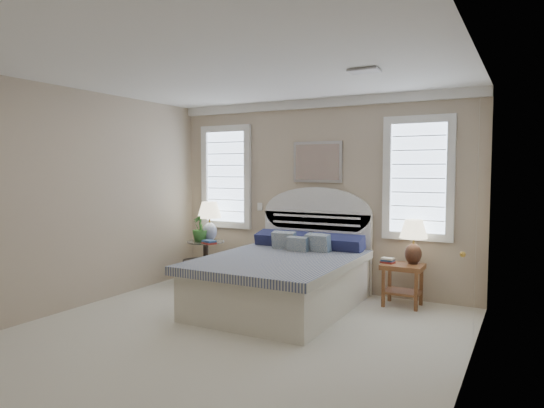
{
  "coord_description": "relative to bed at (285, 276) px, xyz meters",
  "views": [
    {
      "loc": [
        2.7,
        -3.89,
        1.7
      ],
      "look_at": [
        0.06,
        1.0,
        1.32
      ],
      "focal_mm": 32.0,
      "sensor_mm": 36.0,
      "label": 1
    }
  ],
  "objects": [
    {
      "name": "books_right",
      "position": [
        1.11,
        0.68,
        0.18
      ],
      "size": [
        0.18,
        0.15,
        0.07
      ],
      "rotation": [
        0.0,
        0.0,
        -0.18
      ],
      "color": "maroon",
      "rests_on": "nightstand_right"
    },
    {
      "name": "window_left",
      "position": [
        -1.55,
        1.02,
        1.21
      ],
      "size": [
        0.9,
        0.06,
        1.6
      ],
      "primitive_type": "cube",
      "color": "#C9E0FF",
      "rests_on": "wall_back"
    },
    {
      "name": "hvac_vent",
      "position": [
        1.2,
        -0.66,
        2.29
      ],
      "size": [
        0.3,
        0.2,
        0.02
      ],
      "primitive_type": "cube",
      "color": "#B2B2B2",
      "rests_on": "ceiling"
    },
    {
      "name": "closet_door",
      "position": [
        2.23,
        -0.26,
        0.81
      ],
      "size": [
        0.02,
        1.8,
        2.4
      ],
      "primitive_type": "cube",
      "color": "white",
      "rests_on": "floor"
    },
    {
      "name": "crown_molding",
      "position": [
        0.0,
        1.0,
        2.25
      ],
      "size": [
        4.5,
        0.08,
        0.12
      ],
      "primitive_type": "cube",
      "color": "white",
      "rests_on": "wall_back"
    },
    {
      "name": "painting",
      "position": [
        0.0,
        1.0,
        1.43
      ],
      "size": [
        0.74,
        0.04,
        0.58
      ],
      "primitive_type": "cube",
      "color": "silver",
      "rests_on": "wall_back"
    },
    {
      "name": "side_table_left",
      "position": [
        -1.65,
        0.59,
        0.0
      ],
      "size": [
        0.56,
        0.56,
        0.63
      ],
      "color": "black",
      "rests_on": "floor"
    },
    {
      "name": "window_right",
      "position": [
        1.4,
        1.02,
        1.21
      ],
      "size": [
        0.9,
        0.06,
        1.6
      ],
      "primitive_type": "cube",
      "color": "#C9E0FF",
      "rests_on": "wall_back"
    },
    {
      "name": "switch_plate",
      "position": [
        -0.95,
        1.03,
        0.76
      ],
      "size": [
        0.08,
        0.01,
        0.12
      ],
      "primitive_type": "cube",
      "color": "white",
      "rests_on": "wall_back"
    },
    {
      "name": "nightstand_right",
      "position": [
        1.3,
        0.69,
        0.0
      ],
      "size": [
        0.5,
        0.4,
        0.53
      ],
      "color": "brown",
      "rests_on": "floor"
    },
    {
      "name": "wall_right",
      "position": [
        2.25,
        -1.46,
        0.96
      ],
      "size": [
        0.02,
        5.0,
        2.7
      ],
      "primitive_type": "cube",
      "color": "#BBA78C",
      "rests_on": "floor"
    },
    {
      "name": "lamp_right",
      "position": [
        1.4,
        0.79,
        0.49
      ],
      "size": [
        0.36,
        0.36,
        0.56
      ],
      "rotation": [
        0.0,
        0.0,
        -0.05
      ],
      "color": "black",
      "rests_on": "nightstand_right"
    },
    {
      "name": "lamp_left",
      "position": [
        -1.64,
        0.68,
        0.61
      ],
      "size": [
        0.4,
        0.4,
        0.6
      ],
      "rotation": [
        0.0,
        0.0,
        -0.1
      ],
      "color": "silver",
      "rests_on": "side_table_left"
    },
    {
      "name": "wall_left",
      "position": [
        -2.25,
        -1.46,
        0.96
      ],
      "size": [
        0.02,
        5.0,
        2.7
      ],
      "primitive_type": "cube",
      "color": "#BBA78C",
      "rests_on": "floor"
    },
    {
      "name": "floor",
      "position": [
        0.0,
        -1.46,
        -0.39
      ],
      "size": [
        4.5,
        5.0,
        0.01
      ],
      "primitive_type": "cube",
      "color": "#ECE4C9",
      "rests_on": "ground"
    },
    {
      "name": "wall_back",
      "position": [
        0.0,
        1.04,
        0.96
      ],
      "size": [
        4.5,
        0.02,
        2.7
      ],
      "primitive_type": "cube",
      "color": "#BBA78C",
      "rests_on": "floor"
    },
    {
      "name": "potted_plant",
      "position": [
        -1.72,
        0.54,
        0.45
      ],
      "size": [
        0.29,
        0.29,
        0.42
      ],
      "primitive_type": "imported",
      "rotation": [
        0.0,
        0.0,
        -0.32
      ],
      "color": "#336B2A",
      "rests_on": "side_table_left"
    },
    {
      "name": "ceiling",
      "position": [
        0.0,
        -1.46,
        2.31
      ],
      "size": [
        4.5,
        5.0,
        0.01
      ],
      "primitive_type": "cube",
      "color": "white",
      "rests_on": "wall_back"
    },
    {
      "name": "floor_pot",
      "position": [
        -1.66,
        0.38,
        -0.2
      ],
      "size": [
        0.55,
        0.55,
        0.37
      ],
      "primitive_type": "cylinder",
      "rotation": [
        0.0,
        0.0,
        0.43
      ],
      "color": "black",
      "rests_on": "floor"
    },
    {
      "name": "books_left",
      "position": [
        -1.43,
        0.37,
        0.27
      ],
      "size": [
        0.25,
        0.22,
        0.06
      ],
      "rotation": [
        0.0,
        0.0,
        -0.43
      ],
      "color": "maroon",
      "rests_on": "side_table_left"
    },
    {
      "name": "bed",
      "position": [
        0.0,
        0.0,
        0.0
      ],
      "size": [
        1.72,
        2.28,
        1.47
      ],
      "color": "beige",
      "rests_on": "floor"
    }
  ]
}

